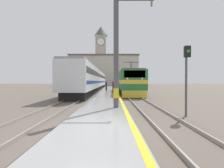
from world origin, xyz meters
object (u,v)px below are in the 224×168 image
(clock_tower, at_px, (101,54))
(person_on_platform, at_px, (106,85))
(catenary_mast, at_px, (117,49))
(passenger_train, at_px, (94,80))
(signal_post, at_px, (186,69))
(locomotive_train, at_px, (128,82))
(second_waiting_passenger, at_px, (113,86))

(clock_tower, bearing_deg, person_on_platform, -85.32)
(person_on_platform, relative_size, clock_tower, 0.06)
(catenary_mast, bearing_deg, clock_tower, 94.41)
(passenger_train, bearing_deg, clock_tower, 91.82)
(clock_tower, relative_size, signal_post, 7.26)
(passenger_train, relative_size, person_on_platform, 25.98)
(clock_tower, distance_m, signal_post, 74.12)
(locomotive_train, xyz_separation_m, second_waiting_passenger, (-2.26, 1.53, -0.55))
(clock_tower, bearing_deg, catenary_mast, -85.59)
(second_waiting_passenger, height_order, clock_tower, clock_tower)
(passenger_train, xyz_separation_m, signal_post, (7.78, -27.96, 0.36))
(locomotive_train, relative_size, passenger_train, 0.33)
(passenger_train, distance_m, person_on_platform, 6.47)
(catenary_mast, relative_size, second_waiting_passenger, 4.26)
(passenger_train, xyz_separation_m, second_waiting_passenger, (3.95, -9.66, -0.99))
(locomotive_train, xyz_separation_m, person_on_platform, (-3.51, 5.39, -0.59))
(locomotive_train, relative_size, person_on_platform, 8.65)
(second_waiting_passenger, xyz_separation_m, clock_tower, (-5.37, 54.23, 13.54))
(locomotive_train, bearing_deg, passenger_train, 119.05)
(passenger_train, bearing_deg, locomotive_train, -60.95)
(second_waiting_passenger, bearing_deg, passenger_train, 112.26)
(person_on_platform, bearing_deg, passenger_train, 115.05)
(catenary_mast, distance_m, clock_tower, 72.06)
(locomotive_train, bearing_deg, catenary_mast, -97.99)
(person_on_platform, bearing_deg, locomotive_train, -56.97)
(person_on_platform, distance_m, second_waiting_passenger, 4.06)
(person_on_platform, distance_m, clock_tower, 52.32)
(locomotive_train, height_order, person_on_platform, locomotive_train)
(locomotive_train, height_order, second_waiting_passenger, locomotive_train)
(locomotive_train, relative_size, second_waiting_passenger, 8.36)
(clock_tower, height_order, signal_post, clock_tower)
(clock_tower, bearing_deg, locomotive_train, -82.21)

